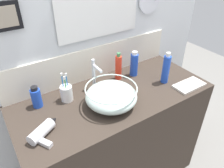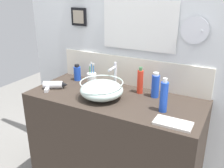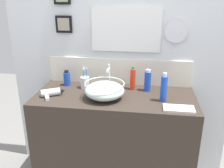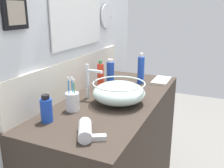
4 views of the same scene
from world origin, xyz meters
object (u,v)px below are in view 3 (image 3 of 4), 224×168
shampoo_bottle (133,79)px  faucet (109,75)px  spray_bottle (164,88)px  soap_dispenser (67,78)px  hand_towel (179,109)px  glass_bowl_sink (105,90)px  hair_drier (52,93)px  lotion_bottle (148,81)px  toothbrush_cup (85,82)px

shampoo_bottle → faucet: bearing=-173.1°
spray_bottle → soap_dispenser: spray_bottle is taller
shampoo_bottle → spray_bottle: bearing=-40.8°
hand_towel → spray_bottle: bearing=127.8°
glass_bowl_sink → hair_drier: (-0.44, -0.02, -0.04)m
glass_bowl_sink → spray_bottle: 0.47m
lotion_bottle → soap_dispenser: 0.74m
faucet → shampoo_bottle: 0.22m
hair_drier → lotion_bottle: (0.78, 0.23, 0.06)m
lotion_bottle → glass_bowl_sink: bearing=-148.3°
soap_dispenser → faucet: bearing=-5.1°
lotion_bottle → shampoo_bottle: 0.13m
faucet → lotion_bottle: bearing=1.1°
glass_bowl_sink → lotion_bottle: bearing=31.7°
glass_bowl_sink → hair_drier: 0.44m
toothbrush_cup → hand_towel: (0.79, -0.33, -0.05)m
soap_dispenser → glass_bowl_sink: bearing=-31.3°
toothbrush_cup → soap_dispenser: 0.18m
toothbrush_cup → hand_towel: 0.86m
hair_drier → faucet: bearing=26.7°
faucet → hair_drier: bearing=-153.3°
glass_bowl_sink → toothbrush_cup: (-0.21, 0.20, -0.01)m
toothbrush_cup → shampoo_bottle: 0.43m
hair_drier → hand_towel: size_ratio=0.88×
glass_bowl_sink → hand_towel: glass_bowl_sink is taller
soap_dispenser → hand_towel: soap_dispenser is taller
hair_drier → spray_bottle: spray_bottle is taller
faucet → hair_drier: faucet is taller
lotion_bottle → shampoo_bottle: size_ratio=0.92×
spray_bottle → faucet: bearing=157.4°
hair_drier → soap_dispenser: (0.05, 0.26, 0.04)m
glass_bowl_sink → shampoo_bottle: shampoo_bottle is taller
faucet → glass_bowl_sink: bearing=-90.0°
toothbrush_cup → hair_drier: bearing=-136.4°
shampoo_bottle → hand_towel: 0.52m
lotion_bottle → soap_dispenser: lotion_bottle is taller
glass_bowl_sink → spray_bottle: spray_bottle is taller
soap_dispenser → hand_towel: bearing=-20.9°
hair_drier → hand_towel: bearing=-6.4°
glass_bowl_sink → soap_dispenser: bearing=148.7°
toothbrush_cup → spray_bottle: spray_bottle is taller
glass_bowl_sink → lotion_bottle: lotion_bottle is taller
toothbrush_cup → spray_bottle: 0.71m
hair_drier → spray_bottle: size_ratio=0.85×
spray_bottle → soap_dispenser: bearing=165.0°
lotion_bottle → soap_dispenser: size_ratio=1.34×
glass_bowl_sink → faucet: size_ratio=1.43×
lotion_bottle → soap_dispenser: bearing=177.8°
hand_towel → shampoo_bottle: bearing=135.3°
soap_dispenser → hand_towel: size_ratio=0.64×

